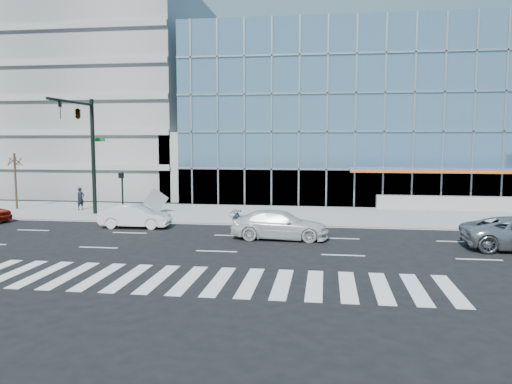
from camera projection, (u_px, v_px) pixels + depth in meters
ground at (232, 236)px, 27.88m from camera, size 160.00×160.00×0.00m
sidewalk at (253, 214)px, 35.75m from camera, size 120.00×8.00×0.15m
theatre_building at (414, 119)px, 50.78m from camera, size 42.00×26.00×15.00m
parking_garage at (98, 98)px, 55.22m from camera, size 24.00×24.00×20.00m
ramp_block at (204, 165)px, 46.13m from camera, size 6.00×8.00×6.00m
tower_backdrop at (148, 45)px, 98.49m from camera, size 14.00×14.00×48.00m
traffic_signal at (82, 127)px, 33.26m from camera, size 1.14×5.74×8.00m
ped_signal_post at (122, 187)px, 33.70m from camera, size 0.30×0.33×3.00m
street_tree_near at (15, 161)px, 37.36m from camera, size 1.10×1.10×4.23m
white_suv at (280, 225)px, 26.94m from camera, size 5.30×2.25×1.53m
white_sedan at (135, 216)px, 30.37m from camera, size 4.28×1.60×1.40m
pedestrian at (81, 199)px, 37.05m from camera, size 0.62×0.73×1.68m
tilted_panel at (156, 200)px, 35.57m from camera, size 1.77×0.52×1.81m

